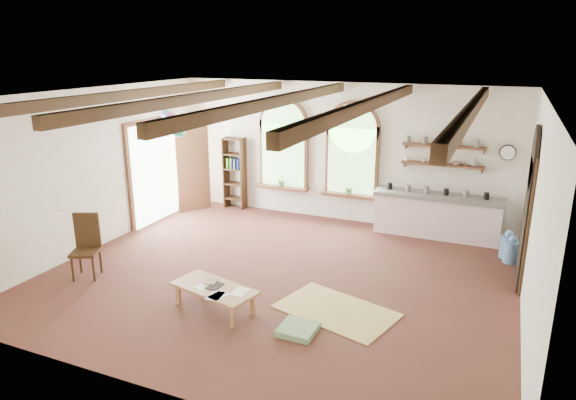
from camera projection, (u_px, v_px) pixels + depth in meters
The scene contains 27 objects.
floor at pixel (278, 276), 9.21m from camera, with size 8.00×8.00×0.00m, color #4E2B20.
ceiling_beams at pixel (277, 101), 8.32m from camera, with size 6.20×6.80×0.18m, color #3A2912, non-canonical shape.
window_left at pixel (283, 148), 12.29m from camera, with size 1.30×0.28×2.20m.
window_right at pixel (352, 153), 11.64m from camera, with size 1.30×0.28×2.20m.
left_doorway at pixel (156, 172), 11.96m from camera, with size 0.10×1.90×2.50m, color brown.
right_doorway at pixel (525, 221), 8.72m from camera, with size 0.10×1.30×2.40m, color black.
kitchen_counter at pixel (437, 215), 11.02m from camera, with size 2.68×0.62×0.94m.
wall_shelf_lower at pixel (442, 165), 10.87m from camera, with size 1.70×0.24×0.04m, color brown.
wall_shelf_upper at pixel (444, 146), 10.75m from camera, with size 1.70×0.24×0.04m, color brown.
wall_clock at pixel (508, 153), 10.36m from camera, with size 0.32×0.32×0.04m, color black.
bookshelf at pixel (235, 173), 12.90m from camera, with size 0.53×0.32×1.80m.
coffee_table at pixel (214, 290), 7.93m from camera, with size 1.48×0.93×0.39m.
side_chair at pixel (87, 259), 9.11m from camera, with size 0.60×0.60×1.14m.
floor_mat at pixel (336, 311), 7.98m from camera, with size 1.78×1.10×0.02m, color #CFBA67.
floor_cushion at pixel (298, 329), 7.38m from camera, with size 0.52×0.52×0.09m, color gray.
water_jug_a at pixel (508, 246), 9.94m from camera, with size 0.29×0.29×0.57m.
water_jug_b at pixel (511, 251), 9.72m from camera, with size 0.28×0.28×0.54m.
balloon_cluster at pixel (175, 124), 11.18m from camera, with size 0.72×0.76×1.14m.
table_book at pixel (206, 281), 8.10m from camera, with size 0.18×0.26×0.02m, color olive.
tablet at pixel (215, 286), 7.93m from camera, with size 0.19×0.27×0.01m, color black.
potted_plant_left at pixel (282, 180), 12.42m from camera, with size 0.27×0.23×0.30m, color #598C4C.
potted_plant_right at pixel (349, 187), 11.77m from camera, with size 0.27×0.23×0.30m, color #598C4C.
shelf_cup_a at pixel (407, 159), 11.13m from camera, with size 0.12×0.10×0.10m, color white.
shelf_cup_b at pixel (423, 160), 11.00m from camera, with size 0.10×0.10×0.09m, color beige.
shelf_bowl_a at pixel (440, 162), 10.88m from camera, with size 0.22×0.22×0.05m, color beige.
shelf_bowl_b at pixel (457, 164), 10.74m from camera, with size 0.20×0.20×0.06m, color #8C664C.
shelf_vase at pixel (475, 162), 10.59m from camera, with size 0.18×0.18×0.19m, color slate.
Camera 1 is at (3.50, -7.68, 3.94)m, focal length 32.00 mm.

